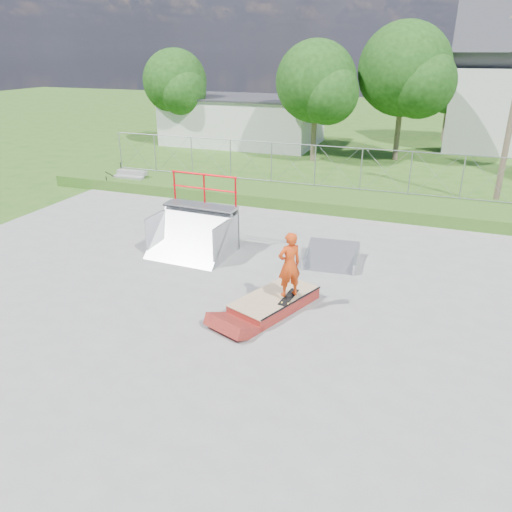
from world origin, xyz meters
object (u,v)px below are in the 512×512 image
(grind_box, at_px, (274,302))
(flat_bank_ramp, at_px, (331,257))
(quarter_pipe, at_px, (190,219))
(skater, at_px, (289,267))

(grind_box, bearing_deg, flat_bank_ramp, 98.70)
(quarter_pipe, height_order, flat_bank_ramp, quarter_pipe)
(grind_box, height_order, skater, skater)
(grind_box, height_order, quarter_pipe, quarter_pipe)
(grind_box, bearing_deg, quarter_pipe, 167.22)
(flat_bank_ramp, relative_size, skater, 1.01)
(skater, bearing_deg, grind_box, -50.42)
(quarter_pipe, xyz_separation_m, flat_bank_ramp, (4.34, 0.85, -0.97))
(grind_box, height_order, flat_bank_ramp, flat_bank_ramp)
(flat_bank_ramp, height_order, skater, skater)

